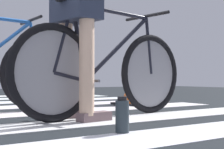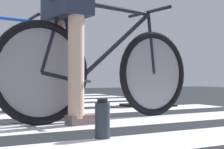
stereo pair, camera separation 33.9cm
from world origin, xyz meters
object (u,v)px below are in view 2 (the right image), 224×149
cyclist_1_of_3 (67,30)px  water_bottle (102,120)px  bicycle_1_of_3 (103,70)px  traffic_cone (148,83)px

cyclist_1_of_3 → water_bottle: cyclist_1_of_3 is taller
cyclist_1_of_3 → water_bottle: size_ratio=4.80×
bicycle_1_of_3 → traffic_cone: 1.36m
bicycle_1_of_3 → traffic_cone: bearing=34.6°
bicycle_1_of_3 → cyclist_1_of_3: size_ratio=1.69×
water_bottle → cyclist_1_of_3: bearing=85.4°
bicycle_1_of_3 → cyclist_1_of_3: cyclist_1_of_3 is taller
bicycle_1_of_3 → traffic_cone: (1.01, 0.90, -0.13)m
traffic_cone → cyclist_1_of_3: bearing=-144.6°
water_bottle → traffic_cone: bearing=49.6°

